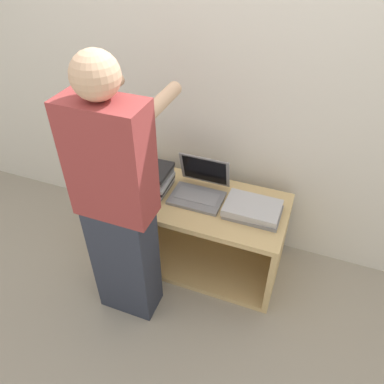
{
  "coord_description": "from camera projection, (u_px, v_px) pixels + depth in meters",
  "views": [
    {
      "loc": [
        0.61,
        -1.41,
        2.05
      ],
      "look_at": [
        0.0,
        0.19,
        0.67
      ],
      "focal_mm": 35.0,
      "sensor_mm": 36.0,
      "label": 1
    }
  ],
  "objects": [
    {
      "name": "laptop_stack_right",
      "position": [
        252.0,
        209.0,
        2.21
      ],
      "size": [
        0.34,
        0.23,
        0.07
      ],
      "color": "gray",
      "rests_on": "cart"
    },
    {
      "name": "laptop_open",
      "position": [
        199.0,
        189.0,
        2.34
      ],
      "size": [
        0.32,
        0.29,
        0.24
      ],
      "color": "gray",
      "rests_on": "cart"
    },
    {
      "name": "ground_plane",
      "position": [
        182.0,
        287.0,
        2.48
      ],
      "size": [
        12.0,
        12.0,
        0.0
      ],
      "primitive_type": "plane",
      "color": "#9E9384"
    },
    {
      "name": "laptop_stack_left",
      "position": [
        145.0,
        177.0,
        2.39
      ],
      "size": [
        0.35,
        0.25,
        0.16
      ],
      "color": "slate",
      "rests_on": "cart"
    },
    {
      "name": "wall_back",
      "position": [
        220.0,
        77.0,
        2.2
      ],
      "size": [
        8.0,
        0.05,
        2.4
      ],
      "color": "silver",
      "rests_on": "ground_plane"
    },
    {
      "name": "inventory_tag",
      "position": [
        139.0,
        171.0,
        2.29
      ],
      "size": [
        0.06,
        0.02,
        0.01
      ],
      "color": "red",
      "rests_on": "laptop_stack_left"
    },
    {
      "name": "cart",
      "position": [
        199.0,
        225.0,
        2.55
      ],
      "size": [
        1.14,
        0.54,
        0.55
      ],
      "color": "tan",
      "rests_on": "ground_plane"
    },
    {
      "name": "person",
      "position": [
        118.0,
        206.0,
        1.91
      ],
      "size": [
        0.4,
        0.52,
        1.59
      ],
      "color": "#2D3342",
      "rests_on": "ground_plane"
    }
  ]
}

